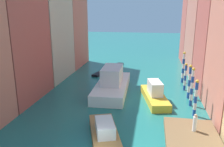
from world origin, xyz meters
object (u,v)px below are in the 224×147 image
object	(u,v)px
mooring_pole_1	(192,87)
mooring_pole_3	(185,77)
mooring_pole_4	(183,67)
motorboat_1	(105,135)
mooring_pole_0	(196,98)
person_on_dock	(195,123)
mooring_pole_2	(189,81)
waterfront_dock	(192,137)
vaporetto_white	(112,84)
gondola_black	(109,69)
motorboat_0	(155,94)

from	to	relation	value
mooring_pole_1	mooring_pole_3	world-z (taller)	mooring_pole_1
mooring_pole_4	motorboat_1	world-z (taller)	mooring_pole_4
mooring_pole_0	mooring_pole_3	xyz separation A→B (m)	(-0.02, 8.13, -0.07)
person_on_dock	mooring_pole_4	bearing A→B (deg)	87.11
mooring_pole_1	mooring_pole_2	bearing A→B (deg)	88.31
waterfront_dock	vaporetto_white	xyz separation A→B (m)	(-8.67, 10.68, 0.88)
gondola_black	mooring_pole_0	bearing A→B (deg)	-54.68
vaporetto_white	mooring_pole_0	bearing A→B (deg)	-30.80
waterfront_dock	mooring_pole_4	bearing A→B (deg)	86.29
waterfront_dock	vaporetto_white	bearing A→B (deg)	129.07
person_on_dock	vaporetto_white	bearing A→B (deg)	131.58
person_on_dock	gondola_black	bearing A→B (deg)	118.10
person_on_dock	mooring_pole_4	world-z (taller)	mooring_pole_4
mooring_pole_2	mooring_pole_3	size ratio (longest dim) A/B	1.13
mooring_pole_2	mooring_pole_4	world-z (taller)	mooring_pole_4
mooring_pole_0	mooring_pole_1	size ratio (longest dim) A/B	0.87
mooring_pole_2	mooring_pole_3	world-z (taller)	mooring_pole_2
mooring_pole_2	motorboat_1	xyz separation A→B (m)	(-8.24, -11.42, -1.60)
mooring_pole_0	gondola_black	size ratio (longest dim) A/B	0.38
waterfront_dock	mooring_pole_1	xyz separation A→B (m)	(0.99, 7.63, 2.02)
mooring_pole_4	gondola_black	distance (m)	13.71
mooring_pole_3	vaporetto_white	bearing A→B (deg)	-166.15
waterfront_dock	mooring_pole_3	bearing A→B (deg)	85.81
mooring_pole_3	mooring_pole_2	bearing A→B (deg)	-88.03
mooring_pole_4	motorboat_0	distance (m)	9.36
waterfront_dock	vaporetto_white	world-z (taller)	vaporetto_white
vaporetto_white	motorboat_1	bearing A→B (deg)	-82.94
gondola_black	person_on_dock	bearing A→B (deg)	-61.90
person_on_dock	mooring_pole_2	bearing A→B (deg)	85.19
waterfront_dock	motorboat_1	xyz separation A→B (m)	(-7.18, -1.41, 0.31)
person_on_dock	motorboat_1	distance (m)	7.74
waterfront_dock	vaporetto_white	distance (m)	13.79
mooring_pole_2	gondola_black	bearing A→B (deg)	135.33
mooring_pole_1	motorboat_1	bearing A→B (deg)	-132.11
person_on_dock	gondola_black	world-z (taller)	person_on_dock
mooring_pole_3	gondola_black	xyz separation A→B (m)	(-12.21, 9.13, -1.77)
gondola_black	motorboat_1	size ratio (longest dim) A/B	1.35
vaporetto_white	mooring_pole_3	bearing A→B (deg)	13.85
mooring_pole_1	mooring_pole_3	bearing A→B (deg)	90.36
vaporetto_white	motorboat_1	distance (m)	12.19
mooring_pole_0	gondola_black	world-z (taller)	mooring_pole_0
mooring_pole_2	motorboat_0	xyz separation A→B (m)	(-4.14, -1.59, -1.38)
mooring_pole_4	gondola_black	world-z (taller)	mooring_pole_4
mooring_pole_2	motorboat_0	size ratio (longest dim) A/B	0.57
mooring_pole_2	gondola_black	distance (m)	17.44
person_on_dock	motorboat_1	world-z (taller)	person_on_dock
mooring_pole_4	gondola_black	size ratio (longest dim) A/B	0.46
mooring_pole_0	mooring_pole_2	bearing A→B (deg)	89.02
person_on_dock	vaporetto_white	xyz separation A→B (m)	(-8.94, 10.08, -0.13)
motorboat_1	mooring_pole_1	bearing A→B (deg)	47.89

